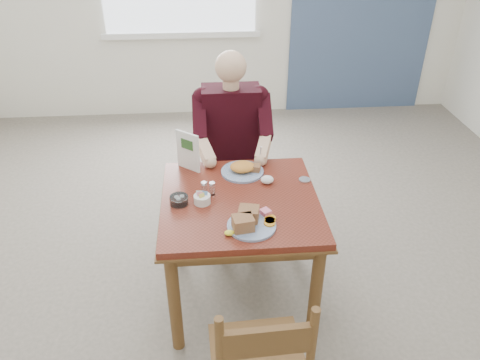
{
  "coord_description": "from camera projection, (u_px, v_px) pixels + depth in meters",
  "views": [
    {
      "loc": [
        -0.18,
        -2.22,
        2.26
      ],
      "look_at": [
        -0.0,
        0.0,
        0.88
      ],
      "focal_mm": 35.0,
      "sensor_mm": 36.0,
      "label": 1
    }
  ],
  "objects": [
    {
      "name": "far_plate",
      "position": [
        243.0,
        169.0,
        2.92
      ],
      "size": [
        0.33,
        0.33,
        0.07
      ],
      "color": "white",
      "rests_on": "table"
    },
    {
      "name": "creamer",
      "position": [
        179.0,
        200.0,
        2.63
      ],
      "size": [
        0.12,
        0.12,
        0.05
      ],
      "color": "white",
      "rests_on": "table"
    },
    {
      "name": "chair_far",
      "position": [
        232.0,
        169.0,
        3.51
      ],
      "size": [
        0.42,
        0.42,
        0.95
      ],
      "color": "brown",
      "rests_on": "ground"
    },
    {
      "name": "table",
      "position": [
        240.0,
        214.0,
        2.75
      ],
      "size": [
        0.92,
        0.92,
        0.75
      ],
      "color": "maroon",
      "rests_on": "ground"
    },
    {
      "name": "lemon_wedge",
      "position": [
        229.0,
        233.0,
        2.4
      ],
      "size": [
        0.06,
        0.05,
        0.03
      ],
      "primitive_type": "ellipsoid",
      "rotation": [
        0.0,
        0.0,
        -0.15
      ],
      "color": "#FEFF35",
      "rests_on": "table"
    },
    {
      "name": "napkin",
      "position": [
        267.0,
        180.0,
        2.82
      ],
      "size": [
        0.1,
        0.09,
        0.05
      ],
      "primitive_type": "ellipsoid",
      "rotation": [
        0.0,
        0.0,
        -0.37
      ],
      "color": "white",
      "rests_on": "table"
    },
    {
      "name": "shakers",
      "position": [
        208.0,
        188.0,
        2.71
      ],
      "size": [
        0.09,
        0.05,
        0.08
      ],
      "color": "white",
      "rests_on": "table"
    },
    {
      "name": "floor",
      "position": [
        240.0,
        293.0,
        3.09
      ],
      "size": [
        6.0,
        6.0,
        0.0
      ],
      "primitive_type": "plane",
      "color": "#615A4E",
      "rests_on": "ground"
    },
    {
      "name": "near_plate",
      "position": [
        249.0,
        221.0,
        2.45
      ],
      "size": [
        0.28,
        0.27,
        0.09
      ],
      "color": "white",
      "rests_on": "table"
    },
    {
      "name": "metal_dish",
      "position": [
        305.0,
        180.0,
        2.86
      ],
      "size": [
        0.09,
        0.09,
        0.01
      ],
      "primitive_type": "cylinder",
      "rotation": [
        0.0,
        0.0,
        -0.28
      ],
      "color": "silver",
      "rests_on": "table"
    },
    {
      "name": "caddy",
      "position": [
        202.0,
        199.0,
        2.64
      ],
      "size": [
        0.1,
        0.1,
        0.07
      ],
      "color": "white",
      "rests_on": "table"
    },
    {
      "name": "diner",
      "position": [
        232.0,
        135.0,
        3.26
      ],
      "size": [
        0.53,
        0.56,
        1.39
      ],
      "color": "gray",
      "rests_on": "chair_far"
    },
    {
      "name": "menu",
      "position": [
        188.0,
        151.0,
        2.91
      ],
      "size": [
        0.14,
        0.12,
        0.25
      ],
      "color": "white",
      "rests_on": "table"
    }
  ]
}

